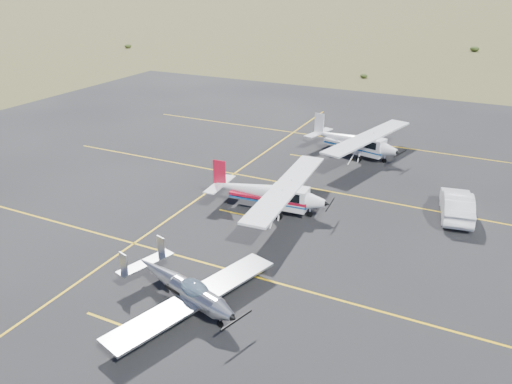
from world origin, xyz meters
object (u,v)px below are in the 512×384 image
Objects in this scene: aircraft_cessna at (270,192)px; aircraft_plain at (355,140)px; sedan at (457,204)px; aircraft_low_wing at (185,289)px.

aircraft_plain reaches higher than aircraft_cessna.
aircraft_plain reaches higher than sedan.
sedan is at bearing 17.71° from aircraft_cessna.
sedan is (10.04, 3.98, -0.42)m from aircraft_cessna.
sedan is (9.30, 14.02, -0.10)m from aircraft_low_wing.
aircraft_low_wing is at bearing 46.74° from sedan.
aircraft_low_wing is 16.83m from sedan.
aircraft_cessna is 0.98× the size of aircraft_plain.
aircraft_low_wing is 10.07m from aircraft_cessna.
aircraft_plain is 11.25m from sedan.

